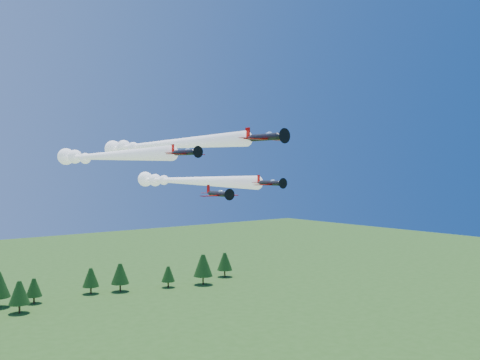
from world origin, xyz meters
TOP-DOWN VIEW (x-y plane):
  - plane_lead at (-2.22, 21.93)m, footprint 8.22×57.11m
  - plane_left at (-11.22, 28.86)m, footprint 7.49×50.74m
  - plane_right at (8.19, 29.37)m, footprint 6.67×53.90m
  - plane_slot at (0.62, 5.74)m, footprint 7.35×7.97m
  - treeline at (-1.24, 109.86)m, footprint 167.77×21.24m

SIDE VIEW (x-z plane):
  - treeline at x=-1.24m, z-range 0.75..12.68m
  - plane_slot at x=0.62m, z-range 39.71..42.28m
  - plane_right at x=8.19m, z-range 41.11..44.81m
  - plane_left at x=-11.22m, z-range 46.18..49.88m
  - plane_lead at x=-2.22m, z-range 48.45..52.15m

